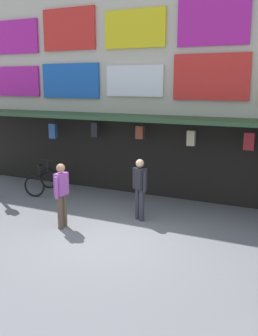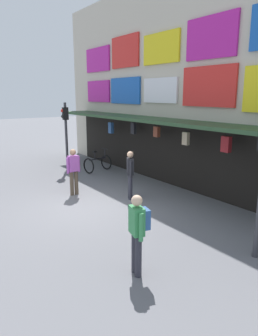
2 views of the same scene
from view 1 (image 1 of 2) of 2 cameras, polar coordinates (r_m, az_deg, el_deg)
ground_plane at (r=9.41m, az=-2.82°, el=-10.48°), size 80.00×80.00×0.00m
shopfront at (r=12.86m, az=7.13°, el=13.63°), size 18.00×2.60×8.00m
bicycle_parked at (r=13.56m, az=-12.59°, el=-1.87°), size 0.94×1.28×1.05m
pedestrian_in_black at (r=10.43m, az=1.58°, el=-2.67°), size 0.47×0.37×1.68m
pedestrian_in_green at (r=10.01m, az=-9.83°, el=-3.49°), size 0.24×0.53×1.68m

